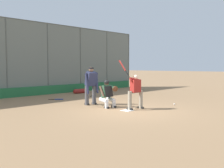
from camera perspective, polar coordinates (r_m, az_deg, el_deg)
ground_plane at (r=10.90m, az=3.30°, el=-5.80°), size 160.00×160.00×0.00m
home_plate_marker at (r=10.90m, az=3.30°, el=-5.77°), size 0.43×0.43×0.01m
backstop_fence at (r=16.98m, az=-17.74°, el=5.67°), size 19.39×0.08×4.64m
padding_wall at (r=16.95m, az=-17.42°, el=-1.54°), size 18.92×0.18×0.56m
bleachers_beyond at (r=19.51m, az=-21.94°, el=-0.04°), size 13.52×3.05×1.80m
batter_at_plate at (r=11.15m, az=5.07°, el=-1.43°), size 0.93×0.72×2.10m
catcher_behind_plate at (r=11.60m, az=-0.94°, el=-2.02°), size 0.66×0.79×1.23m
umpire_home at (r=12.46m, az=-4.58°, el=-0.11°), size 0.73×0.49×1.79m
spare_bat_near_backstop at (r=16.24m, az=-3.96°, el=-2.48°), size 0.78×0.38×0.07m
spare_bat_by_padding at (r=14.59m, az=-11.71°, el=-3.27°), size 0.61×0.59×0.07m
baseball_loose at (r=12.79m, az=13.42°, el=-4.29°), size 0.07×0.07×0.07m
equipment_bag_dugout_side at (r=17.90m, az=-6.84°, el=-1.52°), size 1.23×0.30×0.30m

